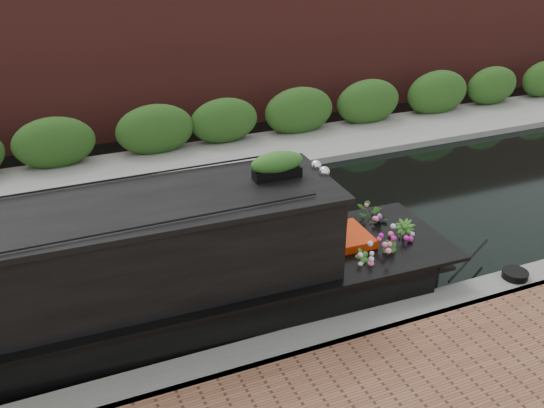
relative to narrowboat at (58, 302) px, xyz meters
name	(u,v)px	position (x,y,z in m)	size (l,w,h in m)	color
ground	(213,250)	(2.86, 1.87, -0.83)	(80.00, 80.00, 0.00)	black
near_bank_coping	(285,357)	(2.86, -1.43, -0.83)	(40.00, 0.60, 0.50)	slate
far_bank_path	(160,171)	(2.86, 6.07, -0.83)	(40.00, 2.40, 0.34)	gray
far_hedge	(151,158)	(2.86, 6.97, -0.83)	(40.00, 1.10, 2.80)	#28501A
far_brick_wall	(135,133)	(2.86, 9.07, -0.83)	(40.00, 1.00, 8.00)	#5C231F
narrowboat	(58,302)	(0.00, 0.00, 0.00)	(11.91, 2.47, 2.79)	black
rope_fender	(426,252)	(6.32, 0.00, -0.64)	(0.36, 0.36, 0.39)	olive
coiled_mooring_rope	(515,274)	(7.09, -1.38, -0.52)	(0.43, 0.43, 0.12)	black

